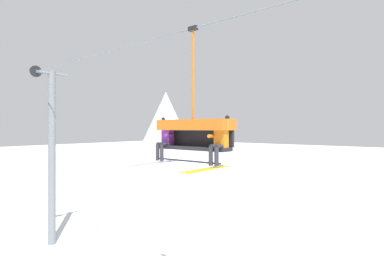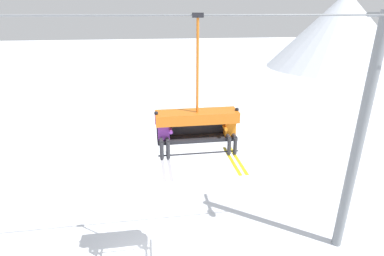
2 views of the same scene
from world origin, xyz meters
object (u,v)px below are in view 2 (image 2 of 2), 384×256
skier_purple (164,135)px  skier_orange (231,131)px  lift_tower_far (360,138)px  chairlift_chair (197,120)px

skier_purple → skier_orange: bearing=0.0°
lift_tower_far → chairlift_chair: (-5.92, -0.71, 1.25)m
lift_tower_far → chairlift_chair: size_ratio=2.40×
lift_tower_far → chairlift_chair: 6.09m
chairlift_chair → skier_orange: bearing=-12.5°
chairlift_chair → skier_orange: 1.03m
skier_orange → lift_tower_far: bearing=10.6°
lift_tower_far → skier_orange: lift_tower_far is taller
skier_orange → chairlift_chair: bearing=167.5°
skier_purple → skier_orange: same height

